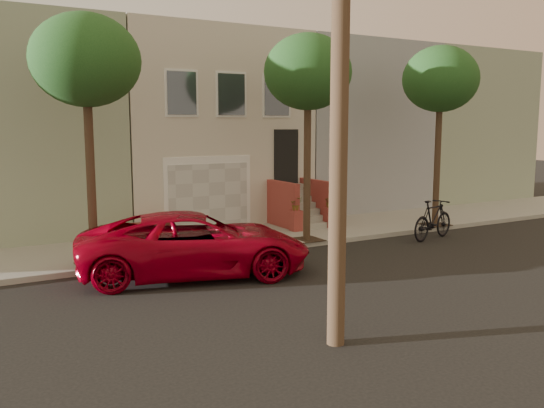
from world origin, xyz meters
TOP-DOWN VIEW (x-y plane):
  - ground at (0.00, 0.00)m, footprint 90.00×90.00m
  - sidewalk at (0.00, 5.35)m, footprint 40.00×3.70m
  - house_row at (0.00, 11.19)m, footprint 33.10×11.70m
  - tree_left at (-5.50, 3.90)m, footprint 2.70×2.57m
  - tree_mid at (1.00, 3.90)m, footprint 2.70×2.57m
  - tree_right at (6.50, 3.90)m, footprint 2.70×2.57m
  - pickup_truck at (-3.40, 2.20)m, footprint 6.19×4.05m
  - motorcycle at (5.02, 2.54)m, footprint 2.27×1.13m

SIDE VIEW (x-z plane):
  - ground at x=0.00m, z-range 0.00..0.00m
  - sidewalk at x=0.00m, z-range 0.00..0.15m
  - motorcycle at x=5.02m, z-range 0.00..1.31m
  - pickup_truck at x=-3.40m, z-range 0.00..1.58m
  - house_row at x=0.00m, z-range 0.14..7.14m
  - tree_left at x=-5.50m, z-range 2.11..8.41m
  - tree_mid at x=1.00m, z-range 2.11..8.41m
  - tree_right at x=6.50m, z-range 2.11..8.41m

